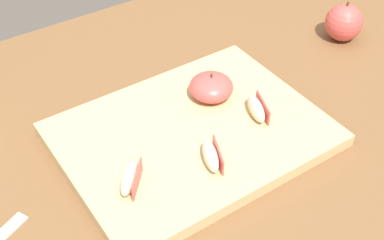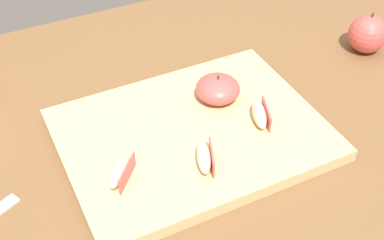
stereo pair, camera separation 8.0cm
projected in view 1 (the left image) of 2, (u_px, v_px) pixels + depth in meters
name	position (u px, v px, depth m)	size (l,w,h in m)	color
dining_table	(204.00, 151.00, 0.95)	(1.45, 0.82, 0.73)	brown
cutting_board	(192.00, 134.00, 0.82)	(0.41, 0.31, 0.02)	tan
apple_half_skin_up	(211.00, 87.00, 0.86)	(0.07, 0.07, 0.05)	#D14C47
apple_wedge_near_knife	(130.00, 178.00, 0.72)	(0.06, 0.06, 0.03)	beige
apple_wedge_right	(257.00, 108.00, 0.83)	(0.04, 0.07, 0.03)	beige
apple_wedge_left	(211.00, 156.00, 0.75)	(0.04, 0.07, 0.03)	beige
whole_apple_pink_lady	(344.00, 22.00, 1.03)	(0.07, 0.07, 0.08)	#D14C47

